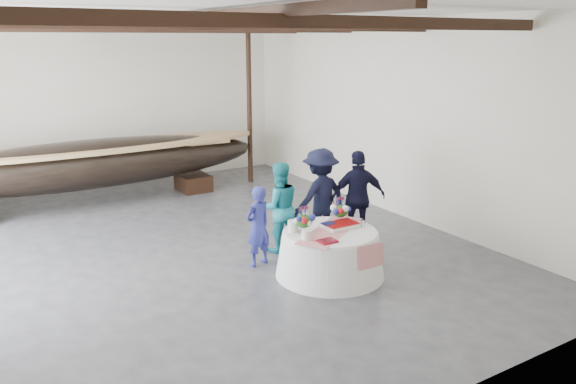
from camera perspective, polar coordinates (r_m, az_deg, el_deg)
floor at (r=11.34m, az=-9.49°, el=-5.72°), size 10.00×12.00×0.01m
wall_back at (r=16.42m, az=-17.97°, el=8.39°), size 10.00×0.02×4.50m
wall_front at (r=5.76m, az=12.98°, el=-3.15°), size 10.00×0.02×4.50m
wall_right at (r=13.39m, az=10.39°, el=7.45°), size 0.02×12.00×4.50m
ceiling at (r=10.60m, az=-10.60°, el=17.62°), size 10.00×12.00×0.01m
pavilion_structure at (r=11.28m, az=-11.90°, el=14.87°), size 9.80×11.76×4.50m
longboat_display at (r=14.68m, az=-19.25°, el=2.74°), size 8.73×1.75×1.64m
banquet_table at (r=9.90m, az=4.29°, el=-6.20°), size 1.91×1.91×0.82m
tabletop_items at (r=9.83m, az=3.65°, el=-2.87°), size 1.79×1.40×0.40m
guest_woman_blue at (r=10.20m, az=-3.09°, el=-3.48°), size 0.62×0.48×1.50m
guest_woman_teal at (r=10.84m, az=-0.95°, el=-1.55°), size 0.99×0.85×1.77m
guest_man_left at (r=11.24m, az=3.29°, el=-0.47°), size 1.33×0.86×1.95m
guest_man_right at (r=11.31m, az=7.13°, el=-0.57°), size 1.21×0.84×1.91m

